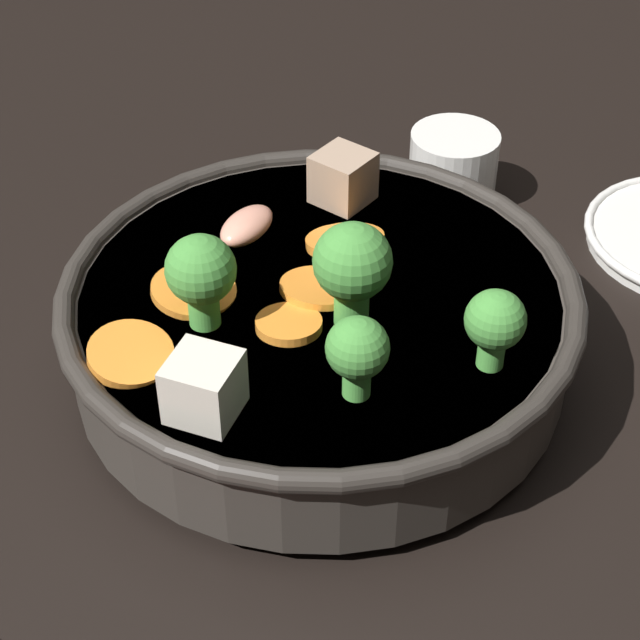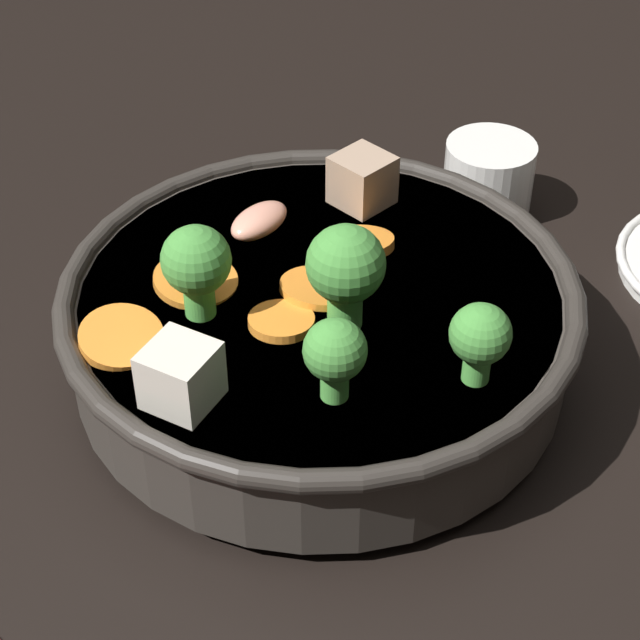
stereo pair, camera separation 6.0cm
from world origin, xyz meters
TOP-DOWN VIEW (x-y plane):
  - ground_plane at (0.00, 0.00)m, footprint 3.00×3.00m
  - stirfry_bowl at (0.00, -0.00)m, footprint 0.29×0.29m
  - tea_cup at (0.03, 0.20)m, footprint 0.06×0.06m

SIDE VIEW (x-z plane):
  - ground_plane at x=0.00m, z-range 0.00..0.00m
  - tea_cup at x=0.03m, z-range 0.00..0.05m
  - stirfry_bowl at x=0.00m, z-range -0.02..0.10m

